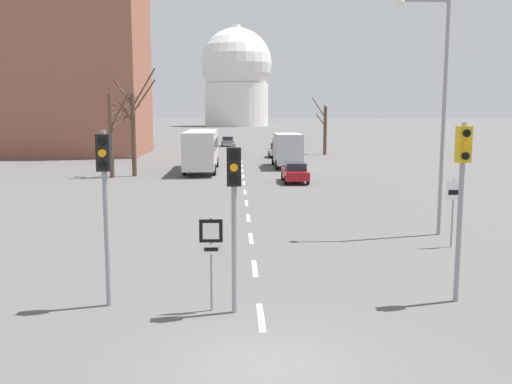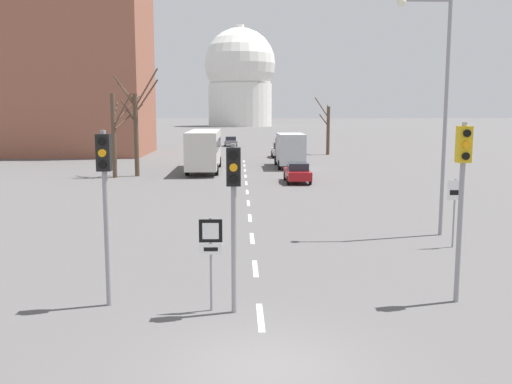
% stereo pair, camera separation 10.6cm
% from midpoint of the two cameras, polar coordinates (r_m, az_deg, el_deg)
% --- Properties ---
extents(ground_plane, '(800.00, 800.00, 0.00)m').
position_cam_midpoint_polar(ground_plane, '(12.11, 0.88, -17.14)').
color(ground_plane, '#565454').
extents(lane_stripe_0, '(0.16, 2.00, 0.01)m').
position_cam_midpoint_polar(lane_stripe_0, '(14.74, 0.28, -12.39)').
color(lane_stripe_0, silver).
rests_on(lane_stripe_0, ground_plane).
extents(lane_stripe_1, '(0.16, 2.00, 0.01)m').
position_cam_midpoint_polar(lane_stripe_1, '(19.02, -0.29, -7.64)').
color(lane_stripe_1, silver).
rests_on(lane_stripe_1, ground_plane).
extents(lane_stripe_2, '(0.16, 2.00, 0.01)m').
position_cam_midpoint_polar(lane_stripe_2, '(23.38, -0.64, -4.65)').
color(lane_stripe_2, silver).
rests_on(lane_stripe_2, ground_plane).
extents(lane_stripe_3, '(0.16, 2.00, 0.01)m').
position_cam_midpoint_polar(lane_stripe_3, '(27.79, -0.88, -2.60)').
color(lane_stripe_3, silver).
rests_on(lane_stripe_3, ground_plane).
extents(lane_stripe_4, '(0.16, 2.00, 0.01)m').
position_cam_midpoint_polar(lane_stripe_4, '(32.22, -1.06, -1.12)').
color(lane_stripe_4, silver).
rests_on(lane_stripe_4, ground_plane).
extents(lane_stripe_5, '(0.16, 2.00, 0.01)m').
position_cam_midpoint_polar(lane_stripe_5, '(36.67, -1.19, 0.01)').
color(lane_stripe_5, silver).
rests_on(lane_stripe_5, ground_plane).
extents(lane_stripe_6, '(0.16, 2.00, 0.01)m').
position_cam_midpoint_polar(lane_stripe_6, '(41.13, -1.29, 0.89)').
color(lane_stripe_6, silver).
rests_on(lane_stripe_6, ground_plane).
extents(lane_stripe_7, '(0.16, 2.00, 0.01)m').
position_cam_midpoint_polar(lane_stripe_7, '(45.59, -1.38, 1.60)').
color(lane_stripe_7, silver).
rests_on(lane_stripe_7, ground_plane).
extents(lane_stripe_8, '(0.16, 2.00, 0.01)m').
position_cam_midpoint_polar(lane_stripe_8, '(50.07, -1.44, 2.18)').
color(lane_stripe_8, silver).
rests_on(lane_stripe_8, ground_plane).
extents(lane_stripe_9, '(0.16, 2.00, 0.01)m').
position_cam_midpoint_polar(lane_stripe_9, '(54.55, -1.50, 2.67)').
color(lane_stripe_9, silver).
rests_on(lane_stripe_9, ground_plane).
extents(lane_stripe_10, '(0.16, 2.00, 0.01)m').
position_cam_midpoint_polar(lane_stripe_10, '(59.03, -1.55, 3.08)').
color(lane_stripe_10, silver).
rests_on(lane_stripe_10, ground_plane).
extents(traffic_signal_centre_tall, '(0.36, 0.34, 4.36)m').
position_cam_midpoint_polar(traffic_signal_centre_tall, '(14.33, -2.42, -0.35)').
color(traffic_signal_centre_tall, gray).
rests_on(traffic_signal_centre_tall, ground_plane).
extents(traffic_signal_near_left, '(0.36, 0.34, 4.68)m').
position_cam_midpoint_polar(traffic_signal_near_left, '(15.34, -15.07, 0.74)').
color(traffic_signal_near_left, gray).
rests_on(traffic_signal_near_left, ground_plane).
extents(traffic_signal_near_right, '(0.36, 0.34, 4.88)m').
position_cam_midpoint_polar(traffic_signal_near_right, '(16.08, 19.72, 1.34)').
color(traffic_signal_near_right, gray).
rests_on(traffic_signal_near_right, ground_plane).
extents(route_sign_post, '(0.60, 0.08, 2.47)m').
position_cam_midpoint_polar(route_sign_post, '(14.76, -4.71, -5.56)').
color(route_sign_post, gray).
rests_on(route_sign_post, ground_plane).
extents(speed_limit_sign, '(0.60, 0.08, 2.64)m').
position_cam_midpoint_polar(speed_limit_sign, '(22.85, 19.00, -0.84)').
color(speed_limit_sign, gray).
rests_on(speed_limit_sign, ground_plane).
extents(street_lamp_right, '(2.23, 0.36, 9.62)m').
position_cam_midpoint_polar(street_lamp_right, '(24.64, 17.45, 9.21)').
color(street_lamp_right, gray).
rests_on(street_lamp_right, ground_plane).
extents(sedan_near_left, '(1.87, 3.80, 1.42)m').
position_cam_midpoint_polar(sedan_near_left, '(84.82, -2.88, 5.10)').
color(sedan_near_left, slate).
rests_on(sedan_near_left, ground_plane).
extents(sedan_near_right, '(1.76, 4.24, 1.46)m').
position_cam_midpoint_polar(sedan_near_right, '(41.59, 3.85, 1.99)').
color(sedan_near_right, maroon).
rests_on(sedan_near_right, ground_plane).
extents(sedan_mid_centre, '(1.91, 4.03, 1.64)m').
position_cam_midpoint_polar(sedan_mid_centre, '(64.13, 2.10, 4.21)').
color(sedan_mid_centre, '#B7B7BC').
rests_on(sedan_mid_centre, ground_plane).
extents(city_bus, '(2.66, 10.80, 3.48)m').
position_cam_midpoint_polar(city_bus, '(49.34, -5.54, 4.44)').
color(city_bus, beige).
rests_on(city_bus, ground_plane).
extents(delivery_truck, '(2.44, 7.20, 3.14)m').
position_cam_midpoint_polar(delivery_truck, '(52.63, 3.06, 4.32)').
color(delivery_truck, '#333842').
rests_on(delivery_truck, ground_plane).
extents(bare_tree_left_near, '(3.49, 0.68, 8.49)m').
position_cam_midpoint_polar(bare_tree_left_near, '(46.36, -12.22, 6.37)').
color(bare_tree_left_near, brown).
rests_on(bare_tree_left_near, ground_plane).
extents(bare_tree_right_near, '(1.74, 2.26, 6.82)m').
position_cam_midpoint_polar(bare_tree_right_near, '(68.69, 6.83, 6.37)').
color(bare_tree_right_near, brown).
rests_on(bare_tree_right_near, ground_plane).
extents(bare_tree_left_far, '(2.54, 2.45, 6.63)m').
position_cam_midpoint_polar(bare_tree_left_far, '(45.83, -14.19, 5.99)').
color(bare_tree_left_far, brown).
rests_on(bare_tree_left_far, ground_plane).
extents(capitol_dome, '(24.04, 24.04, 33.95)m').
position_cam_midpoint_polar(capitol_dome, '(198.03, -1.99, 11.39)').
color(capitol_dome, silver).
rests_on(capitol_dome, ground_plane).
extents(apartment_block_left, '(18.00, 14.00, 22.20)m').
position_cam_midpoint_polar(apartment_block_left, '(72.57, -18.48, 12.39)').
color(apartment_block_left, '#935642').
rests_on(apartment_block_left, ground_plane).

